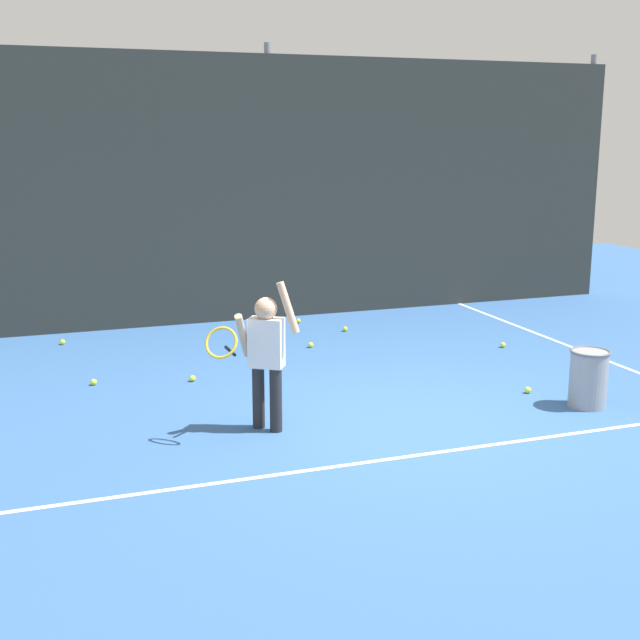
# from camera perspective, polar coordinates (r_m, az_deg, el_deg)

# --- Properties ---
(ground_plane) EXTENTS (20.00, 20.00, 0.00)m
(ground_plane) POSITION_cam_1_polar(r_m,az_deg,el_deg) (7.81, 6.44, -6.81)
(ground_plane) COLOR #335B93
(court_line_baseline) EXTENTS (9.00, 0.05, 0.00)m
(court_line_baseline) POSITION_cam_1_polar(r_m,az_deg,el_deg) (7.15, 9.26, -8.76)
(court_line_baseline) COLOR white
(court_line_baseline) RESTS_ON ground
(court_line_sideline) EXTENTS (0.05, 9.00, 0.00)m
(court_line_sideline) POSITION_cam_1_polar(r_m,az_deg,el_deg) (10.21, 19.43, -2.80)
(court_line_sideline) COLOR white
(court_line_sideline) RESTS_ON ground
(back_fence_windscreen) EXTENTS (10.90, 0.08, 3.65)m
(back_fence_windscreen) POSITION_cam_1_polar(r_m,az_deg,el_deg) (11.80, -3.42, 8.88)
(back_fence_windscreen) COLOR #282D2B
(back_fence_windscreen) RESTS_ON ground
(fence_post_1) EXTENTS (0.09, 0.09, 3.80)m
(fence_post_1) POSITION_cam_1_polar(r_m,az_deg,el_deg) (11.85, -3.50, 9.26)
(fence_post_1) COLOR slate
(fence_post_1) RESTS_ON ground
(fence_post_2) EXTENTS (0.09, 0.09, 3.80)m
(fence_post_2) POSITION_cam_1_polar(r_m,az_deg,el_deg) (14.25, 17.72, 9.26)
(fence_post_2) COLOR slate
(fence_post_2) RESTS_ON ground
(tennis_player) EXTENTS (0.89, 0.53, 1.35)m
(tennis_player) POSITION_cam_1_polar(r_m,az_deg,el_deg) (7.32, -3.81, -2.15)
(tennis_player) COLOR #232326
(tennis_player) RESTS_ON ground
(ball_hopper) EXTENTS (0.38, 0.38, 0.56)m
(ball_hopper) POSITION_cam_1_polar(r_m,az_deg,el_deg) (8.46, 17.89, -3.79)
(ball_hopper) COLOR gray
(ball_hopper) RESTS_ON ground
(tennis_ball_0) EXTENTS (0.07, 0.07, 0.07)m
(tennis_ball_0) POSITION_cam_1_polar(r_m,az_deg,el_deg) (9.11, -15.23, -4.12)
(tennis_ball_0) COLOR #CCE033
(tennis_ball_0) RESTS_ON ground
(tennis_ball_1) EXTENTS (0.07, 0.07, 0.07)m
(tennis_ball_1) POSITION_cam_1_polar(r_m,az_deg,el_deg) (11.17, 1.73, -0.62)
(tennis_ball_1) COLOR #CCE033
(tennis_ball_1) RESTS_ON ground
(tennis_ball_2) EXTENTS (0.07, 0.07, 0.07)m
(tennis_ball_2) POSITION_cam_1_polar(r_m,az_deg,el_deg) (9.03, -8.72, -3.97)
(tennis_ball_2) COLOR #CCE033
(tennis_ball_2) RESTS_ON ground
(tennis_ball_3) EXTENTS (0.07, 0.07, 0.07)m
(tennis_ball_3) POSITION_cam_1_polar(r_m,az_deg,el_deg) (10.95, -17.20, -1.45)
(tennis_ball_3) COLOR #CCE033
(tennis_ball_3) RESTS_ON ground
(tennis_ball_4) EXTENTS (0.07, 0.07, 0.07)m
(tennis_ball_4) POSITION_cam_1_polar(r_m,az_deg,el_deg) (10.32, -0.64, -1.72)
(tennis_ball_4) COLOR #CCE033
(tennis_ball_4) RESTS_ON ground
(tennis_ball_5) EXTENTS (0.07, 0.07, 0.07)m
(tennis_ball_5) POSITION_cam_1_polar(r_m,az_deg,el_deg) (11.65, -1.49, -0.06)
(tennis_ball_5) COLOR #CCE033
(tennis_ball_5) RESTS_ON ground
(tennis_ball_6) EXTENTS (0.07, 0.07, 0.07)m
(tennis_ball_6) POSITION_cam_1_polar(r_m,az_deg,el_deg) (8.79, 14.03, -4.67)
(tennis_ball_6) COLOR #CCE033
(tennis_ball_6) RESTS_ON ground
(tennis_ball_7) EXTENTS (0.07, 0.07, 0.07)m
(tennis_ball_7) POSITION_cam_1_polar(r_m,az_deg,el_deg) (10.57, 12.40, -1.67)
(tennis_ball_7) COLOR #CCE033
(tennis_ball_7) RESTS_ON ground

